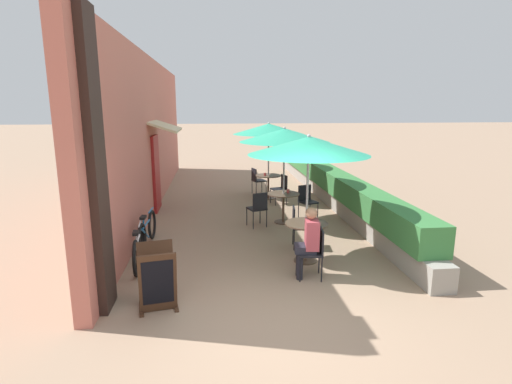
# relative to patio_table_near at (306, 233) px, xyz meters

# --- Properties ---
(ground_plane) EXTENTS (120.00, 120.00, 0.00)m
(ground_plane) POSITION_rel_patio_table_near_xyz_m (-0.92, -2.03, -0.56)
(ground_plane) COLOR #9E7F66
(cafe_facade_wall) EXTENTS (0.98, 13.87, 4.20)m
(cafe_facade_wall) POSITION_rel_patio_table_near_xyz_m (-3.46, 4.77, 1.53)
(cafe_facade_wall) COLOR #C66B5B
(cafe_facade_wall) RESTS_ON ground_plane
(planter_hedge) EXTENTS (0.60, 12.87, 1.01)m
(planter_hedge) POSITION_rel_patio_table_near_xyz_m (1.83, 4.81, -0.02)
(planter_hedge) COLOR gray
(planter_hedge) RESTS_ON ground_plane
(patio_table_near) EXTENTS (0.81, 0.81, 0.76)m
(patio_table_near) POSITION_rel_patio_table_near_xyz_m (0.00, 0.00, 0.00)
(patio_table_near) COLOR brown
(patio_table_near) RESTS_ON ground_plane
(patio_umbrella_near) EXTENTS (2.20, 2.20, 2.41)m
(patio_umbrella_near) POSITION_rel_patio_table_near_xyz_m (-0.00, -0.00, 1.64)
(patio_umbrella_near) COLOR #B7B7BC
(patio_umbrella_near) RESTS_ON ground_plane
(cafe_chair_near_left) EXTENTS (0.45, 0.45, 0.87)m
(cafe_chair_near_left) POSITION_rel_patio_table_near_xyz_m (0.02, 0.75, -0.04)
(cafe_chair_near_left) COLOR black
(cafe_chair_near_left) RESTS_ON ground_plane
(cafe_chair_near_right) EXTENTS (0.45, 0.45, 0.87)m
(cafe_chair_near_right) POSITION_rel_patio_table_near_xyz_m (-0.02, -0.75, -0.04)
(cafe_chair_near_right) COLOR black
(cafe_chair_near_right) RESTS_ON ground_plane
(seated_patron_near_right) EXTENTS (0.44, 0.37, 1.25)m
(seated_patron_near_right) POSITION_rel_patio_table_near_xyz_m (-0.13, -0.73, 0.13)
(seated_patron_near_right) COLOR #23232D
(seated_patron_near_right) RESTS_ON ground_plane
(coffee_cup_near) EXTENTS (0.07, 0.07, 0.09)m
(coffee_cup_near) POSITION_rel_patio_table_near_xyz_m (0.02, -0.17, 0.24)
(coffee_cup_near) COLOR #B73D3D
(coffee_cup_near) RESTS_ON patio_table_near
(patio_table_mid) EXTENTS (0.81, 0.81, 0.76)m
(patio_table_mid) POSITION_rel_patio_table_near_xyz_m (0.02, 2.57, 0.00)
(patio_table_mid) COLOR brown
(patio_table_mid) RESTS_ON ground_plane
(patio_umbrella_mid) EXTENTS (2.20, 2.20, 2.41)m
(patio_umbrella_mid) POSITION_rel_patio_table_near_xyz_m (0.02, 2.57, 1.64)
(patio_umbrella_mid) COLOR #B7B7BC
(patio_umbrella_mid) RESTS_ON ground_plane
(cafe_chair_mid_left) EXTENTS (0.51, 0.51, 0.87)m
(cafe_chair_mid_left) POSITION_rel_patio_table_near_xyz_m (-0.66, 2.25, -0.04)
(cafe_chair_mid_left) COLOR black
(cafe_chair_mid_left) RESTS_ON ground_plane
(cafe_chair_mid_right) EXTENTS (0.51, 0.51, 0.87)m
(cafe_chair_mid_right) POSITION_rel_patio_table_near_xyz_m (0.69, 2.90, -0.04)
(cafe_chair_mid_right) COLOR black
(cafe_chair_mid_right) RESTS_ON ground_plane
(coffee_cup_mid) EXTENTS (0.07, 0.07, 0.09)m
(coffee_cup_mid) POSITION_rel_patio_table_near_xyz_m (0.14, 2.62, 0.24)
(coffee_cup_mid) COLOR #B73D3D
(coffee_cup_mid) RESTS_ON patio_table_mid
(patio_table_far) EXTENTS (0.81, 0.81, 0.76)m
(patio_table_far) POSITION_rel_patio_table_near_xyz_m (0.00, 5.24, 0.00)
(patio_table_far) COLOR brown
(patio_table_far) RESTS_ON ground_plane
(patio_umbrella_far) EXTENTS (2.20, 2.20, 2.41)m
(patio_umbrella_far) POSITION_rel_patio_table_near_xyz_m (0.00, 5.24, 1.64)
(patio_umbrella_far) COLOR #B7B7BC
(patio_umbrella_far) RESTS_ON ground_plane
(cafe_chair_far_left) EXTENTS (0.50, 0.50, 0.87)m
(cafe_chair_far_left) POSITION_rel_patio_table_near_xyz_m (0.29, 4.55, -0.04)
(cafe_chair_far_left) COLOR black
(cafe_chair_far_left) RESTS_ON ground_plane
(cafe_chair_far_right) EXTENTS (0.50, 0.50, 0.87)m
(cafe_chair_far_right) POSITION_rel_patio_table_near_xyz_m (-0.28, 5.93, -0.04)
(cafe_chair_far_right) COLOR black
(cafe_chair_far_right) RESTS_ON ground_plane
(coffee_cup_far) EXTENTS (0.07, 0.07, 0.09)m
(coffee_cup_far) POSITION_rel_patio_table_near_xyz_m (-0.12, 5.15, 0.24)
(coffee_cup_far) COLOR #B73D3D
(coffee_cup_far) RESTS_ON patio_table_far
(bicycle_leaning) EXTENTS (0.20, 1.65, 0.73)m
(bicycle_leaning) POSITION_rel_patio_table_near_xyz_m (-3.12, 0.15, -0.22)
(bicycle_leaning) COLOR black
(bicycle_leaning) RESTS_ON ground_plane
(bicycle_second) EXTENTS (0.15, 1.65, 0.73)m
(bicycle_second) POSITION_rel_patio_table_near_xyz_m (-3.12, 1.15, -0.22)
(bicycle_second) COLOR black
(bicycle_second) RESTS_ON ground_plane
(menu_board) EXTENTS (0.64, 0.72, 0.93)m
(menu_board) POSITION_rel_patio_table_near_xyz_m (-2.56, -1.52, -0.10)
(menu_board) COLOR #422819
(menu_board) RESTS_ON ground_plane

